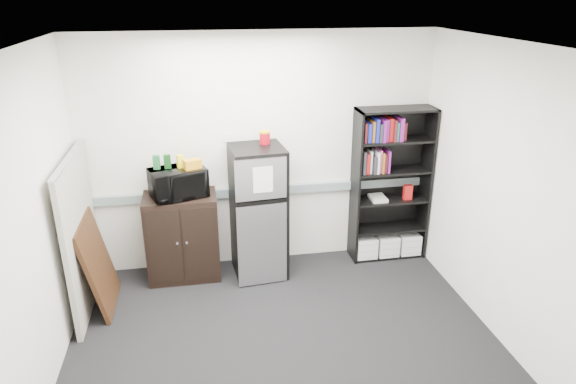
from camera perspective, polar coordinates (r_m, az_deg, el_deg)
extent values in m
plane|color=black|center=(4.96, -0.13, -16.98)|extent=(4.00, 4.00, 0.00)
cube|color=white|center=(5.87, -3.14, 4.33)|extent=(4.00, 0.02, 2.70)
cube|color=white|center=(4.97, 23.18, -0.72)|extent=(0.02, 3.50, 2.70)
cube|color=white|center=(4.40, -26.83, -4.23)|extent=(0.02, 3.50, 2.70)
cube|color=white|center=(3.89, -0.16, 15.83)|extent=(4.00, 3.50, 0.02)
cube|color=gray|center=(5.99, -3.02, 0.13)|extent=(3.92, 0.05, 0.10)
cube|color=white|center=(5.78, -6.64, 6.00)|extent=(0.14, 0.00, 0.10)
cube|color=black|center=(6.06, 7.48, 0.48)|extent=(0.02, 0.34, 1.85)
cube|color=black|center=(6.37, 15.01, 0.97)|extent=(0.02, 0.34, 1.85)
cube|color=black|center=(6.34, 10.82, 1.25)|extent=(0.90, 0.02, 1.85)
cube|color=black|center=(5.94, 11.99, 8.98)|extent=(0.90, 0.34, 0.02)
cube|color=black|center=(6.57, 10.76, -6.66)|extent=(0.85, 0.32, 0.03)
cube|color=black|center=(6.42, 10.98, -3.90)|extent=(0.85, 0.32, 0.03)
cube|color=black|center=(6.27, 11.22, -0.85)|extent=(0.85, 0.32, 0.02)
cube|color=black|center=(6.14, 11.46, 2.34)|extent=(0.85, 0.32, 0.02)
cube|color=black|center=(6.03, 11.72, 5.66)|extent=(0.85, 0.32, 0.02)
cube|color=white|center=(6.41, 8.48, -5.88)|extent=(0.25, 0.30, 0.25)
cube|color=white|center=(6.50, 10.84, -5.64)|extent=(0.25, 0.30, 0.25)
cube|color=white|center=(6.60, 13.12, -5.39)|extent=(0.25, 0.30, 0.25)
cube|color=#A09A8E|center=(5.54, -22.03, -4.51)|extent=(0.05, 1.30, 1.60)
cube|color=#B2B2B7|center=(5.26, -23.25, 3.45)|extent=(0.06, 1.30, 0.02)
cube|color=black|center=(5.92, -11.63, -4.85)|extent=(0.79, 0.50, 0.99)
cube|color=black|center=(5.71, -13.57, -6.08)|extent=(0.36, 0.01, 0.87)
cube|color=black|center=(5.69, -9.73, -5.85)|extent=(0.36, 0.01, 0.87)
cylinder|color=#B2B2B7|center=(5.66, -12.20, -5.62)|extent=(0.02, 0.02, 0.02)
cylinder|color=#B2B2B7|center=(5.66, -11.19, -5.56)|extent=(0.02, 0.02, 0.02)
imported|color=black|center=(5.65, -12.12, 1.01)|extent=(0.67, 0.55, 0.32)
cube|color=#185629|center=(5.62, -14.40, 3.22)|extent=(0.07, 0.05, 0.15)
cube|color=#0C360F|center=(5.61, -13.26, 3.30)|extent=(0.08, 0.06, 0.15)
cube|color=yellow|center=(5.61, -11.87, 3.35)|extent=(0.08, 0.07, 0.14)
cube|color=orange|center=(5.56, -10.57, 3.08)|extent=(0.20, 0.16, 0.10)
cube|color=black|center=(5.78, -3.31, -2.34)|extent=(0.62, 0.62, 1.50)
cube|color=#BBBBC0|center=(5.31, -3.03, 1.40)|extent=(0.55, 0.07, 0.45)
cube|color=#BBBBC0|center=(5.62, -2.87, -5.93)|extent=(0.55, 0.07, 0.96)
cube|color=black|center=(5.39, -2.96, -1.18)|extent=(0.54, 0.06, 0.03)
cube|color=white|center=(5.30, -2.79, 1.36)|extent=(0.21, 0.02, 0.28)
cube|color=black|center=(5.51, -3.48, 4.89)|extent=(0.62, 0.62, 0.02)
cylinder|color=#AF0816|center=(5.61, -2.60, 6.09)|extent=(0.12, 0.12, 0.14)
cylinder|color=gold|center=(5.59, -2.61, 6.89)|extent=(0.12, 0.12, 0.02)
cube|color=black|center=(5.61, -20.37, -7.47)|extent=(0.25, 0.77, 0.97)
cube|color=beige|center=(5.61, -20.12, -7.46)|extent=(0.18, 0.65, 0.82)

